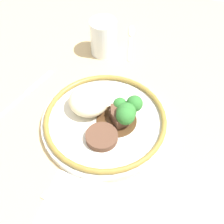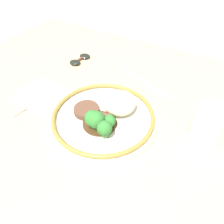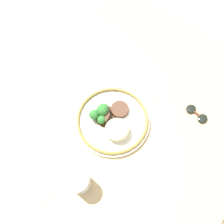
# 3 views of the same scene
# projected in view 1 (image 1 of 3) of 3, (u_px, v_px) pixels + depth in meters

# --- Properties ---
(ground_plane) EXTENTS (8.00, 8.00, 0.00)m
(ground_plane) POSITION_uv_depth(u_px,v_px,m) (101.00, 141.00, 0.74)
(ground_plane) COLOR tan
(dining_table) EXTENTS (1.23, 0.99, 0.04)m
(dining_table) POSITION_uv_depth(u_px,v_px,m) (101.00, 136.00, 0.72)
(dining_table) COLOR tan
(dining_table) RESTS_ON ground
(napkin) EXTENTS (0.16, 0.14, 0.00)m
(napkin) POSITION_uv_depth(u_px,v_px,m) (74.00, 216.00, 0.58)
(napkin) COLOR white
(napkin) RESTS_ON dining_table
(plate) EXTENTS (0.29, 0.29, 0.07)m
(plate) POSITION_uv_depth(u_px,v_px,m) (105.00, 118.00, 0.70)
(plate) COLOR silver
(plate) RESTS_ON dining_table
(juice_glass) EXTENTS (0.07, 0.07, 0.10)m
(juice_glass) POSITION_uv_depth(u_px,v_px,m) (103.00, 39.00, 0.84)
(juice_glass) COLOR yellow
(juice_glass) RESTS_ON dining_table
(fork) EXTENTS (0.04, 0.19, 0.00)m
(fork) POSITION_uv_depth(u_px,v_px,m) (76.00, 210.00, 0.59)
(fork) COLOR silver
(fork) RESTS_ON napkin
(knife) EXTENTS (0.21, 0.08, 0.00)m
(knife) POSITION_uv_depth(u_px,v_px,m) (24.00, 95.00, 0.77)
(knife) COLOR silver
(knife) RESTS_ON dining_table
(spoon) EXTENTS (0.16, 0.04, 0.01)m
(spoon) POSITION_uv_depth(u_px,v_px,m) (131.00, 35.00, 0.92)
(spoon) COLOR silver
(spoon) RESTS_ON dining_table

